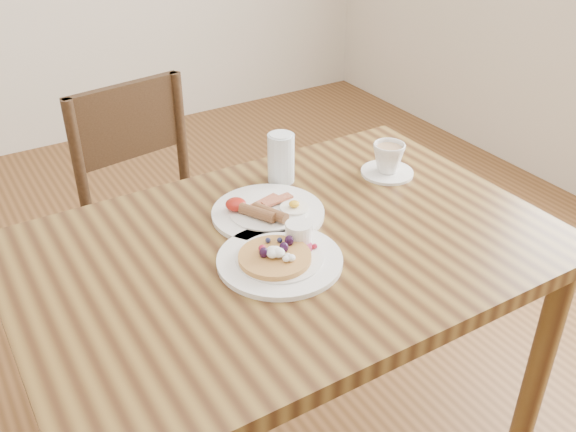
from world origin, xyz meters
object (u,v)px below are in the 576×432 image
Objects in this scene: dining_table at (288,278)px; pancake_plate at (281,256)px; teacup_saucer at (388,160)px; breakfast_plate at (267,212)px; water_glass at (281,158)px; chair_far at (158,212)px.

dining_table is 0.13m from pancake_plate.
pancake_plate is 1.93× the size of teacup_saucer.
dining_table is at bearing -160.23° from teacup_saucer.
teacup_saucer reaches higher than breakfast_plate.
teacup_saucer is at bearing -23.96° from water_glass.
pancake_plate reaches higher than dining_table.
water_glass is (0.14, 0.26, 0.16)m from dining_table.
teacup_saucer is (0.38, 0.02, 0.03)m from breakfast_plate.
dining_table is 0.34m from water_glass.
chair_far is at bearing 114.85° from water_glass.
breakfast_plate is 0.38m from teacup_saucer.
pancake_plate is at bearing -121.15° from water_glass.
chair_far is 0.63m from breakfast_plate.
dining_table is at bearing -97.87° from breakfast_plate.
water_glass is (0.12, 0.13, 0.05)m from breakfast_plate.
teacup_saucer is (0.45, 0.20, 0.03)m from pancake_plate.
teacup_saucer reaches higher than dining_table.
teacup_saucer is (0.40, 0.14, 0.14)m from dining_table.
water_glass is (0.19, 0.31, 0.05)m from pancake_plate.
chair_far is (-0.06, 0.69, -0.16)m from dining_table.
breakfast_plate is at bearing 89.43° from chair_far.
dining_table is 9.22× the size of water_glass.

